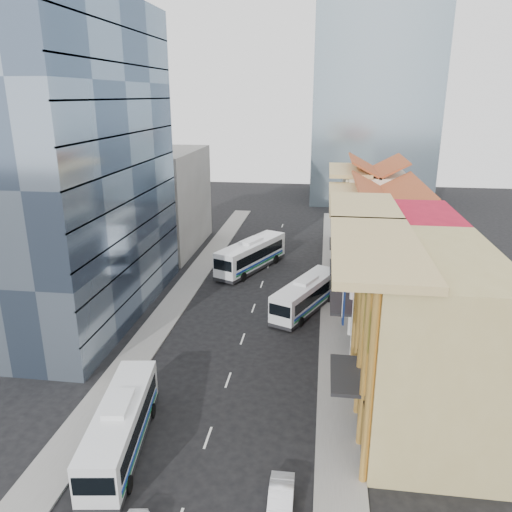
# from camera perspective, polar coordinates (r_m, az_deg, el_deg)

# --- Properties ---
(ground) EXTENTS (200.00, 200.00, 0.00)m
(ground) POSITION_cam_1_polar(r_m,az_deg,el_deg) (34.08, -5.94, -20.97)
(ground) COLOR black
(ground) RESTS_ON ground
(sidewalk_right) EXTENTS (3.00, 90.00, 0.15)m
(sidewalk_right) POSITION_cam_1_polar(r_m,az_deg,el_deg) (52.22, 9.03, -6.35)
(sidewalk_right) COLOR slate
(sidewalk_right) RESTS_ON ground
(sidewalk_left) EXTENTS (3.00, 90.00, 0.15)m
(sidewalk_left) POSITION_cam_1_polar(r_m,az_deg,el_deg) (54.41, -9.23, -5.33)
(sidewalk_left) COLOR slate
(sidewalk_left) RESTS_ON ground
(shophouse_tan) EXTENTS (8.00, 14.00, 12.00)m
(shophouse_tan) POSITION_cam_1_polar(r_m,az_deg,el_deg) (35.02, 19.01, -9.13)
(shophouse_tan) COLOR tan
(shophouse_tan) RESTS_ON ground
(shophouse_red) EXTENTS (8.00, 10.00, 12.00)m
(shophouse_red) POSITION_cam_1_polar(r_m,az_deg,el_deg) (45.89, 16.35, -2.37)
(shophouse_red) COLOR #B0132B
(shophouse_red) RESTS_ON ground
(shophouse_cream_near) EXTENTS (8.00, 9.00, 10.00)m
(shophouse_cream_near) POSITION_cam_1_polar(r_m,az_deg,el_deg) (55.12, 14.94, 0.05)
(shophouse_cream_near) COLOR silver
(shophouse_cream_near) RESTS_ON ground
(shophouse_cream_mid) EXTENTS (8.00, 9.00, 10.00)m
(shophouse_cream_mid) POSITION_cam_1_polar(r_m,az_deg,el_deg) (63.70, 14.05, 2.52)
(shophouse_cream_mid) COLOR silver
(shophouse_cream_mid) RESTS_ON ground
(shophouse_cream_far) EXTENTS (8.00, 12.00, 11.00)m
(shophouse_cream_far) POSITION_cam_1_polar(r_m,az_deg,el_deg) (73.73, 13.29, 5.04)
(shophouse_cream_far) COLOR silver
(shophouse_cream_far) RESTS_ON ground
(office_tower) EXTENTS (12.00, 26.00, 30.00)m
(office_tower) POSITION_cam_1_polar(r_m,az_deg,el_deg) (51.04, -20.39, 9.69)
(office_tower) COLOR #44546C
(office_tower) RESTS_ON ground
(office_block_far) EXTENTS (10.00, 18.00, 14.00)m
(office_block_far) POSITION_cam_1_polar(r_m,az_deg,el_deg) (72.85, -10.65, 6.26)
(office_block_far) COLOR gray
(office_block_far) RESTS_ON ground
(bus_left_near) EXTENTS (4.09, 11.26, 3.53)m
(bus_left_near) POSITION_cam_1_polar(r_m,az_deg,el_deg) (33.84, -15.19, -18.15)
(bus_left_near) COLOR silver
(bus_left_near) RESTS_ON ground
(bus_left_far) EXTENTS (7.81, 12.78, 4.06)m
(bus_left_far) POSITION_cam_1_polar(r_m,az_deg,el_deg) (63.38, -0.54, 0.18)
(bus_left_far) COLOR white
(bus_left_far) RESTS_ON ground
(bus_right) EXTENTS (6.87, 11.28, 3.58)m
(bus_right) POSITION_cam_1_polar(r_m,az_deg,el_deg) (51.64, 5.71, -4.42)
(bus_right) COLOR silver
(bus_right) RESTS_ON ground
(sedan_right) EXTENTS (1.41, 3.85, 1.26)m
(sedan_right) POSITION_cam_1_polar(r_m,az_deg,el_deg) (29.82, 2.84, -26.11)
(sedan_right) COLOR silver
(sedan_right) RESTS_ON ground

